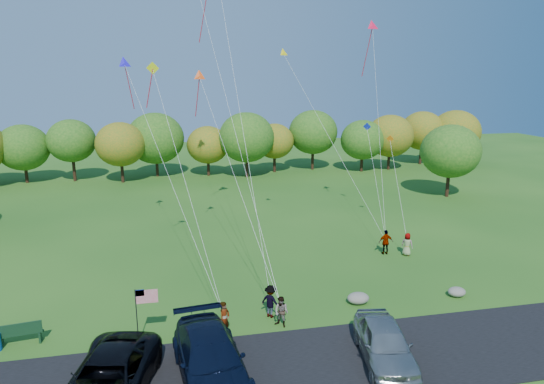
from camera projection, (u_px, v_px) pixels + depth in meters
The scene contains 16 objects.
ground at pixel (257, 325), 24.54m from camera, with size 140.00×140.00×0.00m, color #225518.
asphalt_lane at pixel (273, 370), 20.73m from camera, with size 44.00×6.00×0.06m, color black.
treeline at pixel (208, 140), 57.77m from camera, with size 75.12×27.63×8.46m.
minivan_dark at pixel (108, 380), 18.56m from camera, with size 2.92×6.32×1.76m, color black.
minivan_navy at pixel (210, 359), 19.84m from camera, with size 2.62×6.44×1.87m, color black.
minivan_silver at pixel (385, 343), 21.13m from camera, with size 2.06×5.11×1.74m, color gray.
flyer_a at pixel (225, 319), 23.23m from camera, with size 0.66×0.43×1.80m, color #4C4C59.
flyer_b at pixel (281, 312), 24.19m from camera, with size 0.77×0.60×1.58m, color #4C4C59.
flyer_c at pixel (271, 301), 25.15m from camera, with size 1.13×0.65×1.75m, color #4C4C59.
flyer_d at pixel (386, 242), 33.95m from camera, with size 1.04×0.43×1.78m, color #4C4C59.
flyer_e at pixel (407, 244), 33.77m from camera, with size 0.79×0.51×1.62m, color #4C4C59.
park_bench at pixel (19, 333), 22.60m from camera, with size 2.02×0.63×1.11m.
flag_assembly at pixel (143, 303), 22.29m from camera, with size 1.03×0.67×2.79m.
boulder_near at pixel (358, 298), 26.75m from camera, with size 1.23×0.97×0.62m, color gray.
boulder_far at pixel (457, 292), 27.62m from camera, with size 1.02×0.85×0.53m, color slate.
kites_aloft at pixel (228, 0), 33.11m from camera, with size 20.46×11.12×16.90m.
Camera 1 is at (-3.83, -21.94, 12.33)m, focal length 32.00 mm.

